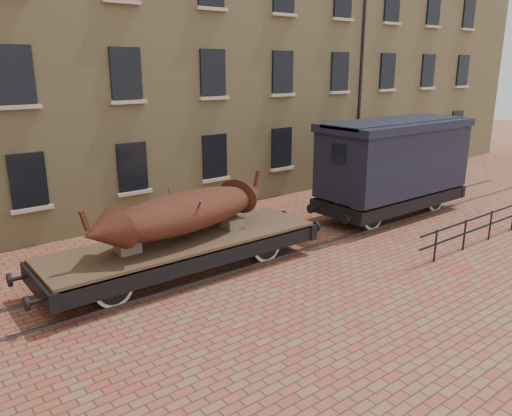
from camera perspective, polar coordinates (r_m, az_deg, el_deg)
ground at (r=16.09m, az=2.24°, el=-4.60°), size 90.00×90.00×0.00m
warehouse_cream at (r=25.01m, az=-7.69°, el=18.92°), size 40.00×10.19×14.00m
rail_track at (r=16.08m, az=2.24°, el=-4.50°), size 30.00×1.52×0.06m
flatcar_wagon at (r=14.02m, az=-8.18°, el=-4.33°), size 8.76×2.38×1.32m
iron_boat at (r=13.73m, az=-8.16°, el=-0.44°), size 6.07×2.54×1.48m
goods_van at (r=19.68m, az=15.55°, el=5.65°), size 7.16×2.61×3.70m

